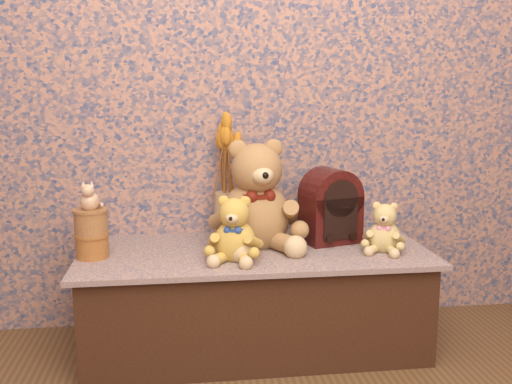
# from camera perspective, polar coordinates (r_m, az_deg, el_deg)

# --- Properties ---
(display_shelf) EXTENTS (1.37, 0.61, 0.41)m
(display_shelf) POSITION_cam_1_polar(r_m,az_deg,el_deg) (2.33, -0.16, -10.58)
(display_shelf) COLOR navy
(display_shelf) RESTS_ON ground
(teddy_large) EXTENTS (0.43, 0.49, 0.46)m
(teddy_large) POSITION_cam_1_polar(r_m,az_deg,el_deg) (2.26, -0.08, 0.27)
(teddy_large) COLOR #A16B3E
(teddy_large) RESTS_ON display_shelf
(teddy_medium) EXTENTS (0.26, 0.29, 0.26)m
(teddy_medium) POSITION_cam_1_polar(r_m,az_deg,el_deg) (2.11, -2.13, -3.35)
(teddy_medium) COLOR gold
(teddy_medium) RESTS_ON display_shelf
(teddy_small) EXTENTS (0.23, 0.25, 0.21)m
(teddy_small) POSITION_cam_1_polar(r_m,az_deg,el_deg) (2.27, 12.74, -3.21)
(teddy_small) COLOR #D6BA65
(teddy_small) RESTS_ON display_shelf
(cathedral_radio) EXTENTS (0.26, 0.21, 0.31)m
(cathedral_radio) POSITION_cam_1_polar(r_m,az_deg,el_deg) (2.36, 7.45, -1.32)
(cathedral_radio) COLOR black
(cathedral_radio) RESTS_ON display_shelf
(ceramic_vase) EXTENTS (0.13, 0.13, 0.20)m
(ceramic_vase) POSITION_cam_1_polar(r_m,az_deg,el_deg) (2.40, -2.73, -2.39)
(ceramic_vase) COLOR tan
(ceramic_vase) RESTS_ON display_shelf
(dried_stalks) EXTENTS (0.24, 0.24, 0.41)m
(dried_stalks) POSITION_cam_1_polar(r_m,az_deg,el_deg) (2.35, -2.79, 4.91)
(dried_stalks) COLOR orange
(dried_stalks) RESTS_ON ceramic_vase
(biscuit_tin_lower) EXTENTS (0.16, 0.16, 0.09)m
(biscuit_tin_lower) POSITION_cam_1_polar(r_m,az_deg,el_deg) (2.24, -16.07, -5.22)
(biscuit_tin_lower) COLOR #B49234
(biscuit_tin_lower) RESTS_ON display_shelf
(biscuit_tin_upper) EXTENTS (0.15, 0.15, 0.10)m
(biscuit_tin_upper) POSITION_cam_1_polar(r_m,az_deg,el_deg) (2.21, -16.19, -2.93)
(biscuit_tin_upper) COLOR tan
(biscuit_tin_upper) RESTS_ON biscuit_tin_lower
(cat_figurine) EXTENTS (0.08, 0.09, 0.11)m
(cat_figurine) POSITION_cam_1_polar(r_m,az_deg,el_deg) (2.19, -16.33, -0.27)
(cat_figurine) COLOR silver
(cat_figurine) RESTS_ON biscuit_tin_upper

